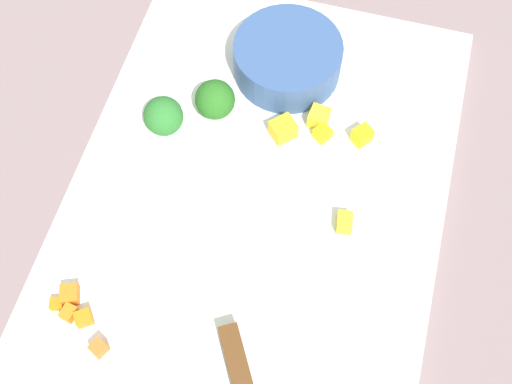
# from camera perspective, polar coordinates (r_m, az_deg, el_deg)

# --- Properties ---
(ground_plane) EXTENTS (4.00, 4.00, 0.00)m
(ground_plane) POSITION_cam_1_polar(r_m,az_deg,el_deg) (0.62, -0.00, -0.91)
(ground_plane) COLOR gray
(cutting_board) EXTENTS (0.49, 0.35, 0.01)m
(cutting_board) POSITION_cam_1_polar(r_m,az_deg,el_deg) (0.61, -0.00, -0.67)
(cutting_board) COLOR white
(cutting_board) RESTS_ON ground_plane
(prep_bowl) EXTENTS (0.11, 0.11, 0.04)m
(prep_bowl) POSITION_cam_1_polar(r_m,az_deg,el_deg) (0.67, 2.80, 11.69)
(prep_bowl) COLOR #355289
(prep_bowl) RESTS_ON cutting_board
(chef_knife) EXTENTS (0.28, 0.18, 0.02)m
(chef_knife) POSITION_cam_1_polar(r_m,az_deg,el_deg) (0.57, -3.67, -7.56)
(chef_knife) COLOR silver
(chef_knife) RESTS_ON cutting_board
(carrot_dice_0) EXTENTS (0.02, 0.02, 0.01)m
(carrot_dice_0) POSITION_cam_1_polar(r_m,az_deg,el_deg) (0.59, -16.13, -8.69)
(carrot_dice_0) COLOR orange
(carrot_dice_0) RESTS_ON cutting_board
(carrot_dice_1) EXTENTS (0.01, 0.01, 0.01)m
(carrot_dice_1) POSITION_cam_1_polar(r_m,az_deg,el_deg) (0.59, -17.18, -9.42)
(carrot_dice_1) COLOR orange
(carrot_dice_1) RESTS_ON cutting_board
(carrot_dice_2) EXTENTS (0.02, 0.02, 0.01)m
(carrot_dice_2) POSITION_cam_1_polar(r_m,az_deg,el_deg) (0.58, -14.96, -10.71)
(carrot_dice_2) COLOR orange
(carrot_dice_2) RESTS_ON cutting_board
(carrot_dice_3) EXTENTS (0.02, 0.02, 0.01)m
(carrot_dice_3) POSITION_cam_1_polar(r_m,az_deg,el_deg) (0.57, -13.72, -13.25)
(carrot_dice_3) COLOR orange
(carrot_dice_3) RESTS_ON cutting_board
(carrot_dice_4) EXTENTS (0.02, 0.01, 0.01)m
(carrot_dice_4) POSITION_cam_1_polar(r_m,az_deg,el_deg) (0.58, -16.19, -10.22)
(carrot_dice_4) COLOR orange
(carrot_dice_4) RESTS_ON cutting_board
(pepper_dice_0) EXTENTS (0.02, 0.02, 0.01)m
(pepper_dice_0) POSITION_cam_1_polar(r_m,az_deg,el_deg) (0.59, 7.81, -2.68)
(pepper_dice_0) COLOR yellow
(pepper_dice_0) RESTS_ON cutting_board
(pepper_dice_1) EXTENTS (0.02, 0.02, 0.02)m
(pepper_dice_1) POSITION_cam_1_polar(r_m,az_deg,el_deg) (0.64, 9.35, 4.95)
(pepper_dice_1) COLOR yellow
(pepper_dice_1) RESTS_ON cutting_board
(pepper_dice_2) EXTENTS (0.02, 0.02, 0.01)m
(pepper_dice_2) POSITION_cam_1_polar(r_m,az_deg,el_deg) (0.64, 5.89, 5.17)
(pepper_dice_2) COLOR yellow
(pepper_dice_2) RESTS_ON cutting_board
(pepper_dice_3) EXTENTS (0.03, 0.03, 0.02)m
(pepper_dice_3) POSITION_cam_1_polar(r_m,az_deg,el_deg) (0.63, 2.40, 5.55)
(pepper_dice_3) COLOR yellow
(pepper_dice_3) RESTS_ON cutting_board
(pepper_dice_4) EXTENTS (0.02, 0.02, 0.02)m
(pepper_dice_4) POSITION_cam_1_polar(r_m,az_deg,el_deg) (0.64, 5.57, 6.58)
(pepper_dice_4) COLOR yellow
(pepper_dice_4) RESTS_ON cutting_board
(broccoli_floret_0) EXTENTS (0.04, 0.04, 0.04)m
(broccoli_floret_0) POSITION_cam_1_polar(r_m,az_deg,el_deg) (0.63, -8.17, 6.61)
(broccoli_floret_0) COLOR #90B365
(broccoli_floret_0) RESTS_ON cutting_board
(broccoli_floret_1) EXTENTS (0.04, 0.04, 0.04)m
(broccoli_floret_1) POSITION_cam_1_polar(r_m,az_deg,el_deg) (0.64, -3.64, 8.13)
(broccoli_floret_1) COLOR #83AA68
(broccoli_floret_1) RESTS_ON cutting_board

